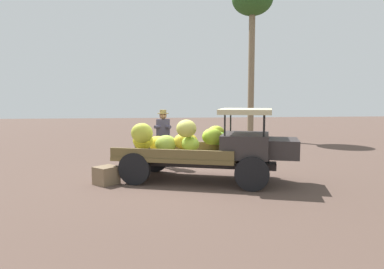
# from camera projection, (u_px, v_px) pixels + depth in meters

# --- Properties ---
(ground_plane) EXTENTS (60.00, 60.00, 0.00)m
(ground_plane) POSITION_uv_depth(u_px,v_px,m) (192.00, 178.00, 9.31)
(ground_plane) COLOR brown
(truck) EXTENTS (4.66, 2.88, 1.83)m
(truck) POSITION_uv_depth(u_px,v_px,m) (211.00, 146.00, 8.89)
(truck) COLOR #302A2A
(truck) RESTS_ON ground
(farmer) EXTENTS (0.52, 0.48, 1.75)m
(farmer) POSITION_uv_depth(u_px,v_px,m) (163.00, 135.00, 10.72)
(farmer) COLOR #403F4C
(farmer) RESTS_ON ground
(wooden_crate) EXTENTS (0.69, 0.69, 0.44)m
(wooden_crate) POSITION_uv_depth(u_px,v_px,m) (106.00, 175.00, 8.60)
(wooden_crate) COLOR #7E664B
(wooden_crate) RESTS_ON ground
(loose_banana_bunch) EXTENTS (0.54, 0.45, 0.30)m
(loose_banana_bunch) POSITION_uv_depth(u_px,v_px,m) (172.00, 157.00, 11.76)
(loose_banana_bunch) COLOR #8FAC2B
(loose_banana_bunch) RESTS_ON ground
(forest_tree_5) EXTENTS (2.07, 2.07, 7.94)m
(forest_tree_5) POSITION_uv_depth(u_px,v_px,m) (252.00, 5.00, 17.83)
(forest_tree_5) COLOR #806D53
(forest_tree_5) RESTS_ON ground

